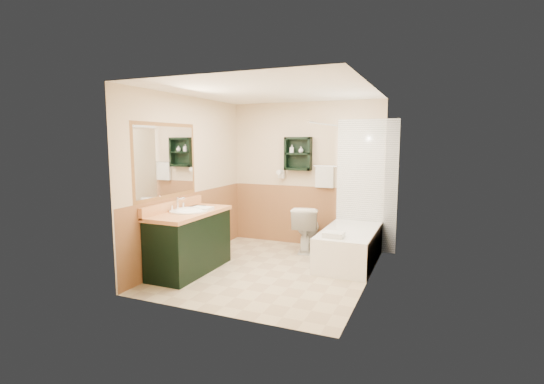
{
  "coord_description": "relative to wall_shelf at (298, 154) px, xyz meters",
  "views": [
    {
      "loc": [
        2.03,
        -4.81,
        1.77
      ],
      "look_at": [
        -0.06,
        0.2,
        1.06
      ],
      "focal_mm": 26.0,
      "sensor_mm": 36.0,
      "label": 1
    }
  ],
  "objects": [
    {
      "name": "towel_bar",
      "position": [
        0.45,
        0.04,
        -0.2
      ],
      "size": [
        0.4,
        0.06,
        0.4
      ],
      "primitive_type": null,
      "color": "silver",
      "rests_on": "back_wall"
    },
    {
      "name": "right_wall",
      "position": [
        1.42,
        -1.41,
        -0.35
      ],
      "size": [
        0.04,
        3.0,
        2.4
      ],
      "primitive_type": "cube",
      "color": "#FAECC4",
      "rests_on": "ground"
    },
    {
      "name": "wainscot_back",
      "position": [
        0.1,
        0.08,
        -1.05
      ],
      "size": [
        2.58,
        2.58,
        1.0
      ],
      "primitive_type": null,
      "color": "#AE7546",
      "rests_on": "back_wall"
    },
    {
      "name": "vanity_book",
      "position": [
        -1.06,
        -1.56,
        -0.61
      ],
      "size": [
        0.17,
        0.03,
        0.23
      ],
      "primitive_type": "imported",
      "rotation": [
        0.0,
        0.0,
        -0.07
      ],
      "color": "black",
      "rests_on": "vanity"
    },
    {
      "name": "mirror_frame",
      "position": [
        -1.17,
        -1.96,
        -0.05
      ],
      "size": [
        1.3,
        1.3,
        1.0
      ],
      "primitive_type": null,
      "color": "brown",
      "rests_on": "left_wall"
    },
    {
      "name": "bathtub",
      "position": [
        1.03,
        -0.64,
        -1.3
      ],
      "size": [
        0.74,
        1.5,
        0.49
      ],
      "primitive_type": "cube",
      "color": "white",
      "rests_on": "ground"
    },
    {
      "name": "hair_dryer",
      "position": [
        -0.3,
        0.02,
        -0.35
      ],
      "size": [
        0.1,
        0.24,
        0.18
      ],
      "primitive_type": null,
      "color": "white",
      "rests_on": "back_wall"
    },
    {
      "name": "tub_towel",
      "position": [
        0.92,
        -1.18,
        -1.02
      ],
      "size": [
        0.27,
        0.22,
        0.07
      ],
      "primitive_type": "cube",
      "color": "silver",
      "rests_on": "bathtub"
    },
    {
      "name": "tile_accent",
      "position": [
        1.37,
        -0.66,
        0.35
      ],
      "size": [
        1.5,
        1.5,
        0.1
      ],
      "primitive_type": null,
      "color": "#164D34",
      "rests_on": "right_wall"
    },
    {
      "name": "toilet",
      "position": [
        0.25,
        -0.27,
        -1.19
      ],
      "size": [
        0.52,
        0.79,
        0.72
      ],
      "primitive_type": "imported",
      "rotation": [
        0.0,
        0.0,
        3.3
      ],
      "color": "white",
      "rests_on": "ground"
    },
    {
      "name": "wall_shelf",
      "position": [
        0.0,
        0.0,
        0.0
      ],
      "size": [
        0.45,
        0.15,
        0.55
      ],
      "primitive_type": "cube",
      "color": "black",
      "rests_on": "back_wall"
    },
    {
      "name": "ceiling",
      "position": [
        0.1,
        -1.41,
        0.87
      ],
      "size": [
        2.6,
        3.0,
        0.04
      ],
      "primitive_type": "cube",
      "color": "white",
      "rests_on": "back_wall"
    },
    {
      "name": "mirror_glass",
      "position": [
        -1.17,
        -1.96,
        -0.05
      ],
      "size": [
        1.2,
        1.2,
        0.9
      ],
      "primitive_type": null,
      "color": "white",
      "rests_on": "left_wall"
    },
    {
      "name": "left_wall",
      "position": [
        -1.22,
        -1.41,
        -0.35
      ],
      "size": [
        0.04,
        3.0,
        2.4
      ],
      "primitive_type": "cube",
      "color": "#FAECC4",
      "rests_on": "ground"
    },
    {
      "name": "wainscot_left",
      "position": [
        -1.19,
        -1.41,
        -1.05
      ],
      "size": [
        2.98,
        2.98,
        1.0
      ],
      "primitive_type": null,
      "color": "#AE7546",
      "rests_on": "left_wall"
    },
    {
      "name": "soap_bottle_b",
      "position": [
        0.05,
        -0.01,
        0.05
      ],
      "size": [
        0.11,
        0.12,
        0.08
      ],
      "primitive_type": "imported",
      "rotation": [
        0.0,
        0.0,
        -0.4
      ],
      "color": "white",
      "rests_on": "wall_shelf"
    },
    {
      "name": "counter_towel",
      "position": [
        -0.79,
        -1.71,
        -0.7
      ],
      "size": [
        0.27,
        0.21,
        0.04
      ],
      "primitive_type": "cube",
      "color": "silver",
      "rests_on": "vanity"
    },
    {
      "name": "back_wall",
      "position": [
        0.1,
        0.11,
        -0.35
      ],
      "size": [
        2.6,
        0.04,
        2.4
      ],
      "primitive_type": "cube",
      "color": "#FAECC4",
      "rests_on": "ground"
    },
    {
      "name": "vanity",
      "position": [
        -0.89,
        -1.86,
        -1.14
      ],
      "size": [
        0.59,
        1.3,
        0.83
      ],
      "primitive_type": "cube",
      "color": "black",
      "rests_on": "ground"
    },
    {
      "name": "curtain_rod",
      "position": [
        0.63,
        -0.66,
        0.45
      ],
      "size": [
        0.03,
        1.6,
        0.03
      ],
      "primitive_type": "cylinder",
      "rotation": [
        1.57,
        0.0,
        0.0
      ],
      "color": "silver",
      "rests_on": "back_wall"
    },
    {
      "name": "tile_right",
      "position": [
        1.38,
        -0.66,
        -0.5
      ],
      "size": [
        1.5,
        1.5,
        2.1
      ],
      "primitive_type": null,
      "color": "white",
      "rests_on": "right_wall"
    },
    {
      "name": "soap_bottle_a",
      "position": [
        -0.11,
        -0.01,
        0.04
      ],
      "size": [
        0.07,
        0.13,
        0.06
      ],
      "primitive_type": "imported",
      "rotation": [
        0.0,
        0.0,
        0.08
      ],
      "color": "white",
      "rests_on": "wall_shelf"
    },
    {
      "name": "floor",
      "position": [
        0.1,
        -1.41,
        -1.55
      ],
      "size": [
        3.0,
        3.0,
        0.0
      ],
      "primitive_type": "plane",
      "color": "#C5B490",
      "rests_on": "ground"
    },
    {
      "name": "tile_back",
      "position": [
        1.13,
        0.07,
        -0.5
      ],
      "size": [
        0.95,
        0.95,
        2.1
      ],
      "primitive_type": null,
      "color": "white",
      "rests_on": "back_wall"
    },
    {
      "name": "shower_curtain",
      "position": [
        0.63,
        -0.48,
        -0.4
      ],
      "size": [
        1.05,
        1.05,
        1.7
      ],
      "primitive_type": null,
      "color": "beige",
      "rests_on": "curtain_rod"
    }
  ]
}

